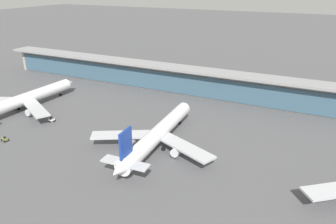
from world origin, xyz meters
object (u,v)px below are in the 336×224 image
Objects in this scene: airliner_left_stand at (24,100)px; service_truck_near_nose_white at (51,120)px; airliner_centre_stand at (157,134)px; service_truck_mid_apron_olive at (5,139)px.

airliner_left_stand is 23.20m from service_truck_near_nose_white.
airliner_left_stand reaches higher than service_truck_near_nose_white.
airliner_left_stand is 76.52m from airliner_centre_stand.
airliner_left_stand is 1.00× the size of airliner_centre_stand.
airliner_centre_stand is (76.37, -4.72, 0.00)m from airliner_left_stand.
service_truck_mid_apron_olive is (-2.69, -22.42, 0.00)m from service_truck_near_nose_white.
service_truck_mid_apron_olive is at bearing -96.84° from service_truck_near_nose_white.
service_truck_near_nose_white is at bearing 83.16° from service_truck_mid_apron_olive.
airliner_centre_stand is 61.38m from service_truck_mid_apron_olive.
airliner_left_stand is at bearing 176.46° from airliner_centre_stand.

